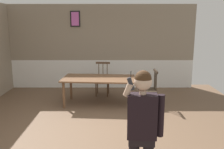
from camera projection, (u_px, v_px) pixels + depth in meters
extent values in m
plane|color=brown|center=(94.00, 131.00, 5.27)|extent=(7.89, 7.89, 0.00)
cube|color=gray|center=(101.00, 33.00, 8.37)|extent=(6.33, 0.12, 1.87)
cube|color=white|center=(101.00, 74.00, 8.68)|extent=(6.33, 0.14, 0.98)
cube|color=white|center=(101.00, 60.00, 8.55)|extent=(6.33, 0.05, 0.06)
cube|color=black|center=(75.00, 19.00, 8.20)|extent=(0.33, 0.03, 0.52)
cube|color=#D260B8|center=(75.00, 19.00, 8.18)|extent=(0.25, 0.01, 0.44)
cube|color=brown|center=(98.00, 78.00, 6.83)|extent=(2.05, 1.15, 0.04)
cylinder|color=brown|center=(63.00, 95.00, 6.58)|extent=(0.07, 0.07, 0.72)
cylinder|color=brown|center=(130.00, 97.00, 6.45)|extent=(0.07, 0.07, 0.72)
cylinder|color=brown|center=(70.00, 87.00, 7.37)|extent=(0.07, 0.07, 0.72)
cylinder|color=brown|center=(130.00, 88.00, 7.25)|extent=(0.07, 0.07, 0.72)
cube|color=#2D2319|center=(147.00, 90.00, 6.80)|extent=(0.47, 0.47, 0.03)
cube|color=#2D2319|center=(155.00, 71.00, 6.70)|extent=(0.05, 0.47, 0.06)
cylinder|color=#2D2319|center=(156.00, 81.00, 6.61)|extent=(0.02, 0.02, 0.54)
cylinder|color=#2D2319|center=(155.00, 80.00, 6.75)|extent=(0.02, 0.02, 0.54)
cylinder|color=#2D2319|center=(154.00, 79.00, 6.88)|extent=(0.02, 0.02, 0.54)
cylinder|color=#2D2319|center=(141.00, 100.00, 6.67)|extent=(0.04, 0.04, 0.42)
cylinder|color=#2D2319|center=(139.00, 96.00, 7.03)|extent=(0.04, 0.04, 0.42)
cylinder|color=#2D2319|center=(155.00, 100.00, 6.67)|extent=(0.04, 0.04, 0.42)
cylinder|color=#2D2319|center=(152.00, 96.00, 7.04)|extent=(0.04, 0.04, 0.42)
cube|color=#513823|center=(102.00, 82.00, 7.73)|extent=(0.48, 0.48, 0.03)
cube|color=#513823|center=(102.00, 63.00, 7.81)|extent=(0.45, 0.07, 0.06)
cylinder|color=#513823|center=(107.00, 71.00, 7.86)|extent=(0.02, 0.02, 0.58)
cylinder|color=#513823|center=(102.00, 71.00, 7.87)|extent=(0.02, 0.02, 0.58)
cylinder|color=#513823|center=(98.00, 71.00, 7.87)|extent=(0.02, 0.02, 0.58)
cylinder|color=#513823|center=(107.00, 90.00, 7.59)|extent=(0.04, 0.04, 0.42)
cylinder|color=#513823|center=(96.00, 90.00, 7.62)|extent=(0.04, 0.04, 0.42)
cylinder|color=#513823|center=(108.00, 87.00, 7.94)|extent=(0.04, 0.04, 0.42)
cylinder|color=#513823|center=(97.00, 87.00, 7.96)|extent=(0.04, 0.04, 0.42)
cube|color=black|center=(141.00, 139.00, 3.19)|extent=(0.35, 0.21, 0.12)
cube|color=black|center=(142.00, 116.00, 3.13)|extent=(0.39, 0.23, 0.58)
cylinder|color=black|center=(160.00, 116.00, 3.11)|extent=(0.09, 0.09, 0.55)
cylinder|color=beige|center=(128.00, 90.00, 3.05)|extent=(0.16, 0.14, 0.19)
cylinder|color=beige|center=(142.00, 92.00, 3.06)|extent=(0.09, 0.09, 0.05)
sphere|color=beige|center=(143.00, 82.00, 3.03)|extent=(0.22, 0.22, 0.22)
sphere|color=#472D19|center=(143.00, 79.00, 3.02)|extent=(0.21, 0.21, 0.21)
cube|color=#2D2D33|center=(130.00, 84.00, 3.02)|extent=(0.10, 0.04, 0.17)
cylinder|color=black|center=(130.00, 74.00, 2.99)|extent=(0.01, 0.01, 0.08)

